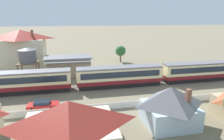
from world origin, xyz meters
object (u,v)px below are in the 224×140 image
(station_house_red_roof, at_px, (22,49))
(cottage_red_roof_2, at_px, (69,124))
(passenger_train, at_px, (121,75))
(yard_tree_0, at_px, (121,51))
(parked_car_red, at_px, (43,105))
(water_tower, at_px, (28,56))
(cottage_grey_roof, at_px, (170,105))
(station_building, at_px, (69,66))

(station_house_red_roof, distance_m, cottage_red_roof_2, 39.96)
(passenger_train, height_order, station_house_red_roof, station_house_red_roof)
(station_house_red_roof, height_order, yard_tree_0, station_house_red_roof)
(cottage_red_roof_2, distance_m, yard_tree_0, 43.78)
(parked_car_red, bearing_deg, passenger_train, 29.84)
(water_tower, xyz_separation_m, cottage_grey_roof, (21.44, -23.81, -2.94))
(water_tower, height_order, yard_tree_0, water_tower)
(water_tower, relative_size, cottage_grey_roof, 1.09)
(water_tower, bearing_deg, station_house_red_roof, 107.11)
(station_house_red_roof, bearing_deg, water_tower, -72.89)
(passenger_train, height_order, water_tower, water_tower)
(cottage_red_roof_2, bearing_deg, yard_tree_0, 68.57)
(cottage_grey_roof, bearing_deg, water_tower, 132.00)
(station_house_red_roof, height_order, cottage_red_roof_2, station_house_red_roof)
(cottage_grey_roof, bearing_deg, parked_car_red, 153.63)
(water_tower, relative_size, parked_car_red, 1.56)
(cottage_grey_roof, relative_size, yard_tree_0, 1.33)
(station_house_red_roof, bearing_deg, yard_tree_0, 5.71)
(cottage_red_roof_2, bearing_deg, station_building, 90.17)
(cottage_grey_roof, height_order, parked_car_red, cottage_grey_roof)
(station_building, distance_m, station_house_red_roof, 15.50)
(station_house_red_roof, xyz_separation_m, parked_car_red, (8.22, -27.33, -4.88))
(station_house_red_roof, relative_size, yard_tree_0, 2.48)
(station_building, height_order, station_house_red_roof, station_house_red_roof)
(passenger_train, xyz_separation_m, water_tower, (-19.00, 7.76, 3.34))
(station_building, bearing_deg, cottage_grey_roof, -64.28)
(passenger_train, relative_size, cottage_grey_roof, 7.97)
(cottage_red_roof_2, relative_size, yard_tree_0, 2.05)
(station_building, distance_m, parked_car_red, 18.86)
(station_house_red_roof, height_order, cottage_grey_roof, station_house_red_roof)
(parked_car_red, bearing_deg, station_building, 79.50)
(cottage_grey_roof, distance_m, parked_car_red, 18.96)
(station_building, relative_size, station_house_red_roof, 0.88)
(water_tower, bearing_deg, station_building, 18.72)
(water_tower, bearing_deg, cottage_grey_roof, -48.00)
(cottage_red_roof_2, bearing_deg, passenger_train, 60.48)
(water_tower, distance_m, yard_tree_0, 28.80)
(cottage_grey_roof, bearing_deg, passenger_train, 98.64)
(station_building, distance_m, cottage_grey_roof, 29.65)
(cottage_red_roof_2, height_order, yard_tree_0, cottage_red_roof_2)
(cottage_red_roof_2, relative_size, parked_car_red, 2.21)
(station_building, height_order, cottage_grey_roof, cottage_grey_roof)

